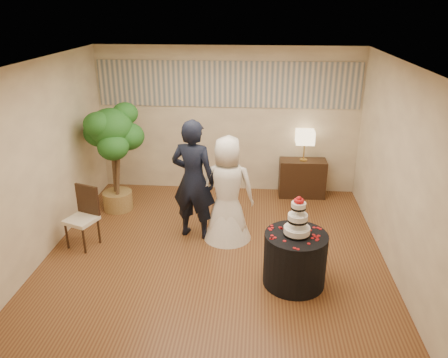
# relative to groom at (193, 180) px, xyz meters

# --- Properties ---
(floor) EXTENTS (5.00, 5.00, 0.00)m
(floor) POSITION_rel_groom_xyz_m (0.38, -0.53, -0.96)
(floor) COLOR brown
(floor) RESTS_ON ground
(ceiling) EXTENTS (5.00, 5.00, 0.00)m
(ceiling) POSITION_rel_groom_xyz_m (0.38, -0.53, 1.84)
(ceiling) COLOR white
(ceiling) RESTS_ON wall_back
(wall_back) EXTENTS (5.00, 0.06, 2.80)m
(wall_back) POSITION_rel_groom_xyz_m (0.38, 1.97, 0.44)
(wall_back) COLOR beige
(wall_back) RESTS_ON ground
(wall_front) EXTENTS (5.00, 0.06, 2.80)m
(wall_front) POSITION_rel_groom_xyz_m (0.38, -3.03, 0.44)
(wall_front) COLOR beige
(wall_front) RESTS_ON ground
(wall_left) EXTENTS (0.06, 5.00, 2.80)m
(wall_left) POSITION_rel_groom_xyz_m (-2.12, -0.53, 0.44)
(wall_left) COLOR beige
(wall_left) RESTS_ON ground
(wall_right) EXTENTS (0.06, 5.00, 2.80)m
(wall_right) POSITION_rel_groom_xyz_m (2.88, -0.53, 0.44)
(wall_right) COLOR beige
(wall_right) RESTS_ON ground
(mural_border) EXTENTS (4.90, 0.02, 0.85)m
(mural_border) POSITION_rel_groom_xyz_m (0.38, 1.95, 1.14)
(mural_border) COLOR #A29E92
(mural_border) RESTS_ON wall_back
(groom) EXTENTS (0.79, 0.61, 1.93)m
(groom) POSITION_rel_groom_xyz_m (0.00, 0.00, 0.00)
(groom) COLOR black
(groom) RESTS_ON floor
(bride) EXTENTS (0.84, 0.78, 1.68)m
(bride) POSITION_rel_groom_xyz_m (0.53, -0.03, -0.12)
(bride) COLOR white
(bride) RESTS_ON floor
(cake_table) EXTENTS (0.87, 0.87, 0.74)m
(cake_table) POSITION_rel_groom_xyz_m (1.51, -1.18, -0.60)
(cake_table) COLOR black
(cake_table) RESTS_ON floor
(wedding_cake) EXTENTS (0.35, 0.35, 0.54)m
(wedding_cake) POSITION_rel_groom_xyz_m (1.51, -1.18, 0.04)
(wedding_cake) COLOR white
(wedding_cake) RESTS_ON cake_table
(console) EXTENTS (0.89, 0.41, 0.73)m
(console) POSITION_rel_groom_xyz_m (1.85, 1.72, -0.60)
(console) COLOR black
(console) RESTS_ON floor
(table_lamp) EXTENTS (0.34, 0.34, 0.58)m
(table_lamp) POSITION_rel_groom_xyz_m (1.85, 1.72, 0.06)
(table_lamp) COLOR beige
(table_lamp) RESTS_ON console
(ficus_tree) EXTENTS (1.28, 1.28, 1.97)m
(ficus_tree) POSITION_rel_groom_xyz_m (-1.53, 0.84, 0.02)
(ficus_tree) COLOR #215C1D
(ficus_tree) RESTS_ON floor
(side_chair) EXTENTS (0.56, 0.58, 0.95)m
(side_chair) POSITION_rel_groom_xyz_m (-1.67, -0.47, -0.49)
(side_chair) COLOR black
(side_chair) RESTS_ON floor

